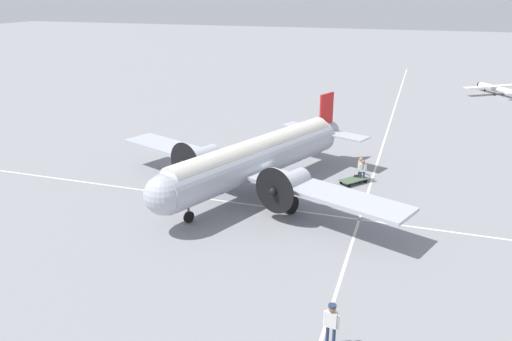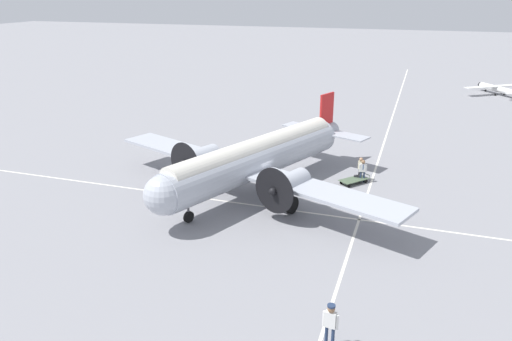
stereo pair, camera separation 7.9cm
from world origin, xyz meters
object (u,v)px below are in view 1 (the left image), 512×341
Objects in this scene: suitcase_near_door at (357,178)px; baggage_cart at (354,180)px; ramp_agent at (363,169)px; passenger_boarding at (360,166)px; crew_foreground at (332,320)px; airliner_main at (252,160)px; light_aircraft_distant at (496,88)px.

suitcase_near_door is 0.48m from baggage_cart.
ramp_agent is at bearing -3.82° from suitcase_near_door.
crew_foreground is at bearing -38.58° from passenger_boarding.
crew_foreground is at bearing 51.85° from airliner_main.
passenger_boarding is 0.75× the size of baggage_cart.
ramp_agent is 0.20× the size of light_aircraft_distant.
suitcase_near_door is at bearing -17.18° from ramp_agent.
baggage_cart is at bearing -62.82° from passenger_boarding.
ramp_agent is at bearing 169.52° from baggage_cart.
passenger_boarding is at bearing 125.20° from light_aircraft_distant.
airliner_main is 15.57m from crew_foreground.
crew_foreground reaches higher than ramp_agent.
airliner_main is 7.74m from baggage_cart.
baggage_cart is 0.27× the size of light_aircraft_distant.
suitcase_near_door is at bearing 147.60° from airliner_main.
passenger_boarding reaches higher than baggage_cart.
airliner_main reaches higher than ramp_agent.
ramp_agent is at bearing -12.54° from passenger_boarding.
light_aircraft_distant is (12.98, 37.17, 0.57)m from suitcase_near_door.
passenger_boarding is 0.90m from suitcase_near_door.
light_aircraft_distant is (11.58, 55.16, -0.39)m from crew_foreground.
airliner_main reaches higher than crew_foreground.
airliner_main is 13.20× the size of ramp_agent.
passenger_boarding is 1.15m from baggage_cart.
ramp_agent is (6.71, 4.52, -1.41)m from airliner_main.
light_aircraft_distant reaches higher than baggage_cart.
baggage_cart is (6.21, 4.09, -2.15)m from airliner_main.
passenger_boarding is (6.50, 4.89, -1.38)m from airliner_main.
light_aircraft_distant is (12.81, 36.83, -0.25)m from passenger_boarding.
baggage_cart is (-0.30, -0.80, -0.77)m from passenger_boarding.
passenger_boarding is 1.03× the size of ramp_agent.
light_aircraft_distant reaches higher than ramp_agent.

